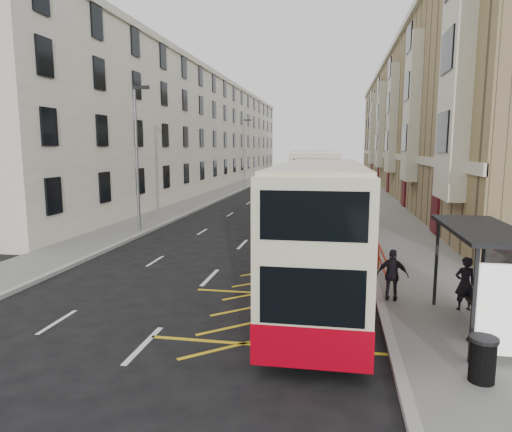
% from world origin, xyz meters
% --- Properties ---
extents(ground, '(200.00, 200.00, 0.00)m').
position_xyz_m(ground, '(0.00, 0.00, 0.00)').
color(ground, black).
rests_on(ground, ground).
extents(pavement_right, '(4.00, 120.00, 0.15)m').
position_xyz_m(pavement_right, '(8.00, 30.00, 0.07)').
color(pavement_right, slate).
rests_on(pavement_right, ground).
extents(pavement_left, '(3.00, 120.00, 0.15)m').
position_xyz_m(pavement_left, '(-7.50, 30.00, 0.07)').
color(pavement_left, slate).
rests_on(pavement_left, ground).
extents(kerb_right, '(0.25, 120.00, 0.15)m').
position_xyz_m(kerb_right, '(6.00, 30.00, 0.07)').
color(kerb_right, '#999993').
rests_on(kerb_right, ground).
extents(kerb_left, '(0.25, 120.00, 0.15)m').
position_xyz_m(kerb_left, '(-6.00, 30.00, 0.07)').
color(kerb_left, '#999993').
rests_on(kerb_left, ground).
extents(road_markings, '(10.00, 110.00, 0.01)m').
position_xyz_m(road_markings, '(0.00, 45.00, 0.01)').
color(road_markings, silver).
rests_on(road_markings, ground).
extents(terrace_right, '(10.75, 79.00, 15.25)m').
position_xyz_m(terrace_right, '(14.88, 45.38, 7.52)').
color(terrace_right, '#8E7552').
rests_on(terrace_right, ground).
extents(terrace_left, '(9.18, 79.00, 13.25)m').
position_xyz_m(terrace_left, '(-13.43, 45.50, 6.52)').
color(terrace_left, white).
rests_on(terrace_left, ground).
extents(bus_shelter, '(1.65, 4.25, 2.70)m').
position_xyz_m(bus_shelter, '(8.34, -0.39, 2.14)').
color(bus_shelter, black).
rests_on(bus_shelter, pavement_right).
extents(guard_railing, '(0.06, 6.56, 1.01)m').
position_xyz_m(guard_railing, '(6.25, 5.75, 0.86)').
color(guard_railing, red).
rests_on(guard_railing, pavement_right).
extents(street_lamp_near, '(0.93, 0.18, 8.00)m').
position_xyz_m(street_lamp_near, '(-6.35, 12.00, 4.64)').
color(street_lamp_near, slate).
rests_on(street_lamp_near, pavement_left).
extents(street_lamp_far, '(0.93, 0.18, 8.00)m').
position_xyz_m(street_lamp_far, '(-6.35, 42.00, 4.64)').
color(street_lamp_far, slate).
rests_on(street_lamp_far, pavement_left).
extents(double_decker_front, '(2.59, 10.92, 4.34)m').
position_xyz_m(double_decker_front, '(4.11, 2.22, 2.21)').
color(double_decker_front, beige).
rests_on(double_decker_front, ground).
extents(double_decker_rear, '(3.59, 11.79, 4.63)m').
position_xyz_m(double_decker_rear, '(3.02, 17.20, 2.36)').
color(double_decker_rear, beige).
rests_on(double_decker_rear, ground).
extents(litter_bin, '(0.56, 0.56, 0.93)m').
position_xyz_m(litter_bin, '(7.55, -2.73, 0.63)').
color(litter_bin, black).
rests_on(litter_bin, pavement_right).
extents(pedestrian_near, '(0.63, 0.47, 1.58)m').
position_xyz_m(pedestrian_near, '(8.30, 1.56, 0.94)').
color(pedestrian_near, black).
rests_on(pedestrian_near, pavement_right).
extents(pedestrian_mid, '(0.81, 0.63, 1.66)m').
position_xyz_m(pedestrian_mid, '(8.18, -0.77, 0.98)').
color(pedestrian_mid, black).
rests_on(pedestrian_mid, pavement_right).
extents(pedestrian_far, '(1.00, 0.57, 1.60)m').
position_xyz_m(pedestrian_far, '(6.35, 2.08, 0.95)').
color(pedestrian_far, black).
rests_on(pedestrian_far, pavement_right).
extents(white_van, '(2.78, 5.95, 1.65)m').
position_xyz_m(white_van, '(-3.10, 44.89, 0.82)').
color(white_van, silver).
rests_on(white_van, ground).
extents(car_silver, '(2.43, 4.31, 1.38)m').
position_xyz_m(car_silver, '(-4.46, 55.30, 0.69)').
color(car_silver, '#AFB2B7').
rests_on(car_silver, ground).
extents(car_dark, '(2.29, 4.82, 1.53)m').
position_xyz_m(car_dark, '(-4.40, 64.02, 0.76)').
color(car_dark, black).
rests_on(car_dark, ground).
extents(car_red, '(3.36, 5.44, 1.47)m').
position_xyz_m(car_red, '(3.42, 57.37, 0.74)').
color(car_red, maroon).
rests_on(car_red, ground).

